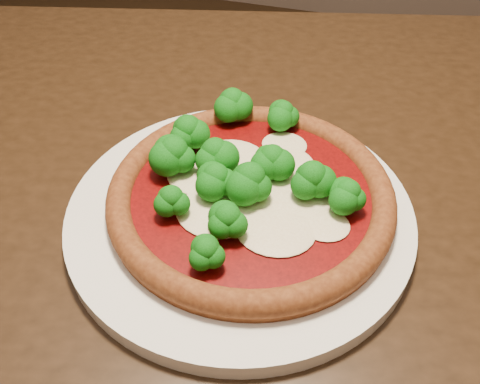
# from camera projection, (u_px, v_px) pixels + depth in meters

# --- Properties ---
(dining_table) EXTENTS (1.37, 1.14, 0.75)m
(dining_table) POSITION_uv_depth(u_px,v_px,m) (243.00, 246.00, 0.65)
(dining_table) COLOR black
(dining_table) RESTS_ON floor
(plate) EXTENTS (0.35, 0.35, 0.02)m
(plate) POSITION_uv_depth(u_px,v_px,m) (240.00, 214.00, 0.54)
(plate) COLOR white
(plate) RESTS_ON dining_table
(pizza) EXTENTS (0.29, 0.29, 0.06)m
(pizza) POSITION_uv_depth(u_px,v_px,m) (248.00, 187.00, 0.53)
(pizza) COLOR brown
(pizza) RESTS_ON plate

